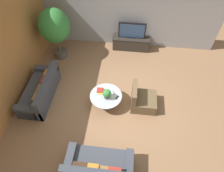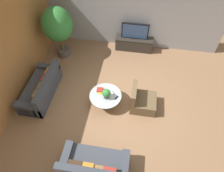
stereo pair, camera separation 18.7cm
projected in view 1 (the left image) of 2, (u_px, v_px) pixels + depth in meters
The scene contains 14 objects.
ground_plane at pixel (116, 103), 6.67m from camera, with size 24.00×24.00×0.00m, color #8C6647.
back_wall_stone at pixel (125, 11), 7.61m from camera, with size 7.40×0.12×3.00m, color #939399.
side_wall_left at pixel (8, 58), 5.90m from camera, with size 0.12×7.40×3.00m, color #B2753D.
media_console at pixel (131, 43), 8.31m from camera, with size 1.52×0.50×0.55m.
television at pixel (132, 31), 7.86m from camera, with size 1.07×0.13×0.66m.
coffee_table at pixel (106, 98), 6.43m from camera, with size 1.02×1.02×0.44m.
couch_by_wall at pixel (41, 91), 6.65m from camera, with size 0.84×1.92×0.84m.
couch_near_entry at pixel (99, 167), 5.05m from camera, with size 1.70×0.84×0.84m.
armchair_wicker at pixel (142, 100), 6.42m from camera, with size 0.80×0.76×0.86m.
potted_palm_tall at pixel (54, 27), 7.16m from camera, with size 1.13×1.13×2.06m.
potted_plant_tabletop at pixel (107, 94), 6.13m from camera, with size 0.27×0.27×0.35m.
book_stack at pixel (100, 91), 6.42m from camera, with size 0.23×0.29×0.07m.
remote_black at pixel (117, 98), 6.27m from camera, with size 0.04×0.16×0.02m, color black.
remote_silver at pixel (114, 93), 6.39m from camera, with size 0.04×0.16×0.02m, color gray.
Camera 1 is at (0.32, -3.84, 5.48)m, focal length 32.00 mm.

